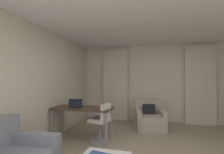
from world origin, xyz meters
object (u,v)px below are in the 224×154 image
(desk, at_px, (83,110))
(laptop, at_px, (76,106))
(desk_chair, at_px, (101,125))
(armchair, at_px, (150,119))

(desk, xyz_separation_m, laptop, (-0.13, -0.07, 0.11))
(desk, relative_size, desk_chair, 1.62)
(laptop, bearing_deg, desk, 29.50)
(desk_chair, bearing_deg, armchair, 50.46)
(armchair, bearing_deg, desk_chair, -129.54)
(desk, distance_m, laptop, 0.19)
(armchair, distance_m, desk, 2.02)
(desk, bearing_deg, desk_chair, -10.30)
(desk, distance_m, desk_chair, 0.59)
(armchair, height_order, desk_chair, desk_chair)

